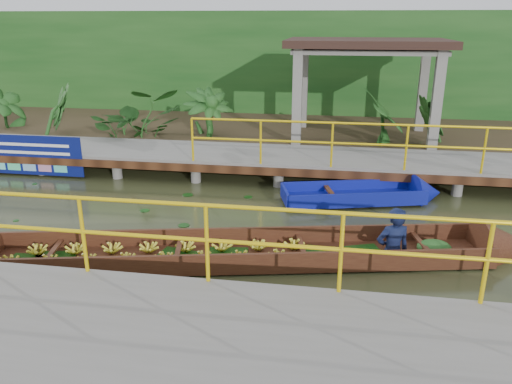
# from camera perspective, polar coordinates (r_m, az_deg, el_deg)

# --- Properties ---
(ground) EXTENTS (80.00, 80.00, 0.00)m
(ground) POSITION_cam_1_polar(r_m,az_deg,el_deg) (9.43, -5.46, -4.17)
(ground) COLOR #2F3319
(ground) RESTS_ON ground
(land_strip) EXTENTS (30.00, 8.00, 0.45)m
(land_strip) POSITION_cam_1_polar(r_m,az_deg,el_deg) (16.40, 1.08, 6.85)
(land_strip) COLOR #352A1A
(land_strip) RESTS_ON ground
(far_dock) EXTENTS (16.00, 2.06, 1.66)m
(far_dock) POSITION_cam_1_polar(r_m,az_deg,el_deg) (12.43, -1.51, 4.03)
(far_dock) COLOR slate
(far_dock) RESTS_ON ground
(near_dock) EXTENTS (18.00, 2.40, 1.73)m
(near_dock) POSITION_cam_1_polar(r_m,az_deg,el_deg) (5.53, -6.36, -19.12)
(near_dock) COLOR slate
(near_dock) RESTS_ON ground
(pavilion) EXTENTS (4.40, 3.00, 3.00)m
(pavilion) POSITION_cam_1_polar(r_m,az_deg,el_deg) (14.71, 12.51, 15.21)
(pavilion) COLOR slate
(pavilion) RESTS_ON ground
(foliage_backdrop) EXTENTS (30.00, 0.80, 4.00)m
(foliage_backdrop) POSITION_cam_1_polar(r_m,az_deg,el_deg) (18.58, 2.24, 13.83)
(foliage_backdrop) COLOR #164616
(foliage_backdrop) RESTS_ON ground
(vendor_boat) EXTENTS (9.85, 2.99, 2.01)m
(vendor_boat) POSITION_cam_1_polar(r_m,az_deg,el_deg) (8.10, -0.18, -6.51)
(vendor_boat) COLOR #33160D
(vendor_boat) RESTS_ON ground
(moored_blue_boat) EXTENTS (3.55, 1.75, 0.82)m
(moored_blue_boat) POSITION_cam_1_polar(r_m,az_deg,el_deg) (11.10, 15.07, -0.31)
(moored_blue_boat) COLOR navy
(moored_blue_boat) RESTS_ON ground
(blue_banner) EXTENTS (3.17, 0.04, 0.99)m
(blue_banner) POSITION_cam_1_polar(r_m,az_deg,el_deg) (13.62, -25.17, 3.89)
(blue_banner) COLOR #0B135B
(blue_banner) RESTS_ON ground
(tropical_plants) EXTENTS (14.28, 1.28, 1.60)m
(tropical_plants) POSITION_cam_1_polar(r_m,az_deg,el_deg) (14.45, -7.14, 9.18)
(tropical_plants) COLOR #164616
(tropical_plants) RESTS_ON ground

